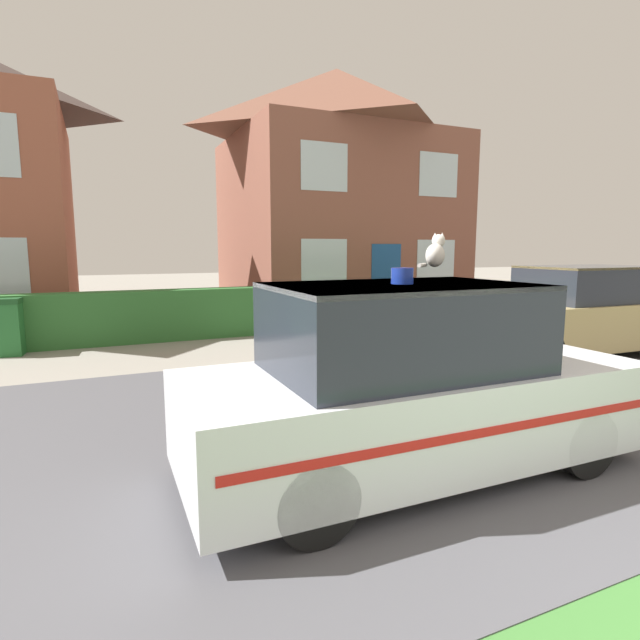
# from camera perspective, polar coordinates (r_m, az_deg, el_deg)

# --- Properties ---
(road_strip) EXTENTS (28.00, 6.45, 0.01)m
(road_strip) POSITION_cam_1_polar(r_m,az_deg,el_deg) (6.07, 5.77, -10.77)
(road_strip) COLOR #4C4C51
(road_strip) RESTS_ON ground
(garden_hedge) EXTENTS (11.01, 0.54, 1.09)m
(garden_hedge) POSITION_cam_1_polar(r_m,az_deg,el_deg) (11.45, -11.22, 0.87)
(garden_hedge) COLOR #2D662D
(garden_hedge) RESTS_ON ground
(police_car) EXTENTS (4.11, 1.63, 1.80)m
(police_car) POSITION_cam_1_polar(r_m,az_deg,el_deg) (4.46, 10.41, -7.31)
(police_car) COLOR black
(police_car) RESTS_ON road_strip
(cat) EXTENTS (0.34, 0.27, 0.30)m
(cat) POSITION_cam_1_polar(r_m,az_deg,el_deg) (4.48, 13.08, 7.47)
(cat) COLOR silver
(cat) RESTS_ON police_car
(neighbour_car_near) EXTENTS (4.29, 1.84, 1.64)m
(neighbour_car_near) POSITION_cam_1_polar(r_m,az_deg,el_deg) (10.36, 27.09, 0.72)
(neighbour_car_near) COLOR black
(neighbour_car_near) RESTS_ON road_strip
(house_right) EXTENTS (7.29, 6.69, 7.95)m
(house_right) POSITION_cam_1_polar(r_m,az_deg,el_deg) (17.89, 1.87, 14.88)
(house_right) COLOR brown
(house_right) RESTS_ON ground
(wheelie_bin) EXTENTS (0.69, 0.73, 1.07)m
(wheelie_bin) POSITION_cam_1_polar(r_m,az_deg,el_deg) (10.98, -32.28, -0.59)
(wheelie_bin) COLOR #23662D
(wheelie_bin) RESTS_ON ground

